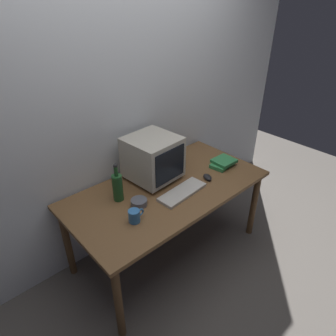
{
  "coord_description": "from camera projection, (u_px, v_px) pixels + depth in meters",
  "views": [
    {
      "loc": [
        -1.33,
        -1.46,
        2.05
      ],
      "look_at": [
        0.0,
        0.0,
        0.88
      ],
      "focal_mm": 31.91,
      "sensor_mm": 36.0,
      "label": 1
    }
  ],
  "objects": [
    {
      "name": "ground_plane",
      "position": [
        168.0,
        250.0,
        2.75
      ],
      "size": [
        6.0,
        6.0,
        0.0
      ],
      "primitive_type": "plane",
      "color": "#56514C"
    },
    {
      "name": "back_wall",
      "position": [
        128.0,
        106.0,
        2.41
      ],
      "size": [
        4.0,
        0.08,
        2.5
      ],
      "primitive_type": "cube",
      "color": "silver",
      "rests_on": "ground"
    },
    {
      "name": "desk",
      "position": [
        168.0,
        195.0,
        2.42
      ],
      "size": [
        1.63,
        0.84,
        0.7
      ],
      "color": "brown",
      "rests_on": "ground"
    },
    {
      "name": "crt_monitor",
      "position": [
        153.0,
        158.0,
        2.41
      ],
      "size": [
        0.41,
        0.41,
        0.37
      ],
      "color": "#B2AD9E",
      "rests_on": "desk"
    },
    {
      "name": "keyboard",
      "position": [
        182.0,
        192.0,
        2.31
      ],
      "size": [
        0.43,
        0.18,
        0.02
      ],
      "primitive_type": "cube",
      "rotation": [
        0.0,
        0.0,
        0.08
      ],
      "color": "beige",
      "rests_on": "desk"
    },
    {
      "name": "computer_mouse",
      "position": [
        207.0,
        177.0,
        2.48
      ],
      "size": [
        0.09,
        0.12,
        0.04
      ],
      "primitive_type": "ellipsoid",
      "rotation": [
        0.0,
        0.0,
        -0.38
      ],
      "color": "black",
      "rests_on": "desk"
    },
    {
      "name": "bottle_tall",
      "position": [
        118.0,
        186.0,
        2.19
      ],
      "size": [
        0.08,
        0.08,
        0.31
      ],
      "color": "#1E4C23",
      "rests_on": "desk"
    },
    {
      "name": "bottle_short",
      "position": [
        182.0,
        158.0,
        2.68
      ],
      "size": [
        0.06,
        0.06,
        0.17
      ],
      "color": "#472314",
      "rests_on": "desk"
    },
    {
      "name": "book_stack",
      "position": [
        223.0,
        163.0,
        2.67
      ],
      "size": [
        0.23,
        0.18,
        0.06
      ],
      "color": "#33894C",
      "rests_on": "desk"
    },
    {
      "name": "mug",
      "position": [
        135.0,
        216.0,
        2.01
      ],
      "size": [
        0.12,
        0.08,
        0.09
      ],
      "color": "#3370B2",
      "rests_on": "desk"
    },
    {
      "name": "cd_spindle",
      "position": [
        139.0,
        202.0,
        2.18
      ],
      "size": [
        0.12,
        0.12,
        0.04
      ],
      "primitive_type": "cylinder",
      "color": "#595B66",
      "rests_on": "desk"
    }
  ]
}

